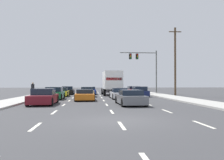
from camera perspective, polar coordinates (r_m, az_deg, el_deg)
The scene contains 19 objects.
ground_plane at distance 36.50m, azimuth -2.76°, elevation -3.47°, with size 140.00×140.00×0.00m, color #3D3D3F.
sidewalk_right at distance 32.89m, azimuth 12.22°, elevation -3.63°, with size 2.74×80.00×0.14m, color #B2AFA8.
sidewalk_left at distance 32.27m, azimuth -17.42°, elevation -3.66°, with size 2.74×80.00×0.14m, color #B2AFA8.
lane_markings at distance 35.14m, azimuth -2.68°, elevation -3.57°, with size 6.94×62.00×0.01m.
car_black at distance 39.97m, azimuth -10.02°, elevation -2.41°, with size 1.99×4.32×1.26m.
car_yellow at distance 33.93m, azimuth -11.44°, elevation -2.76°, with size 2.06×4.49×1.14m.
car_green at distance 27.92m, azimuth -12.92°, elevation -3.00°, with size 1.94×4.08×1.33m.
car_maroon at distance 21.25m, azimuth -15.24°, elevation -3.77°, with size 2.02×4.54×1.29m.
car_blue at distance 39.66m, azimuth -5.08°, elevation -2.46°, with size 2.05×4.38×1.20m.
car_tan at distance 32.98m, azimuth -5.61°, elevation -2.73°, with size 1.90×4.64×1.26m.
car_orange at distance 25.68m, azimuth -6.21°, elevation -3.44°, with size 2.03×4.54×1.12m.
box_truck at distance 36.47m, azimuth -0.13°, elevation -0.39°, with size 2.70×7.65×3.40m.
car_white at distance 28.25m, azimuth 1.59°, elevation -3.14°, with size 1.89×4.67×1.20m.
car_gray at distance 20.11m, azimuth 4.17°, elevation -4.05°, with size 2.07×4.67×1.19m.
car_red at distance 39.24m, azimuth 4.90°, elevation -2.40°, with size 2.01×4.52×1.29m.
car_navy at distance 33.26m, azimuth 6.20°, elevation -2.69°, with size 1.97×4.46×1.31m.
traffic_signal_mast at distance 44.16m, azimuth 6.79°, elevation 4.28°, with size 6.51×0.69×7.47m.
utility_pole_mid at distance 37.04m, azimuth 14.12°, elevation 4.31°, with size 1.80×0.28×9.70m.
pedestrian_near_corner at distance 30.98m, azimuth -17.52°, elevation -2.07°, with size 0.38×0.38×1.72m.
Camera 1 is at (-1.21, -11.44, 1.69)m, focal length 40.37 mm.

